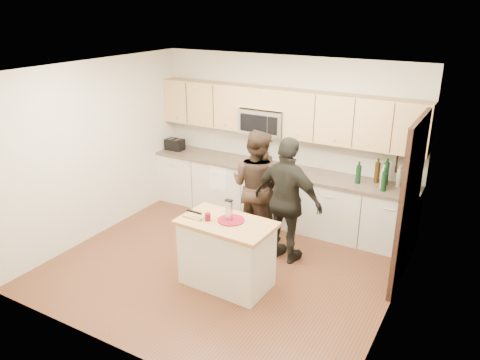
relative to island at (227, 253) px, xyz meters
The scene contains 21 objects.
floor 0.65m from the island, 127.18° to the left, with size 4.50×4.50×0.00m, color brown.
room_shell 1.36m from the island, 127.18° to the left, with size 4.52×4.02×2.71m.
back_cabinetry 2.08m from the island, 97.71° to the left, with size 4.50×0.66×0.94m.
upper_cabinetry 2.62m from the island, 96.35° to the left, with size 4.50×0.33×0.75m.
microwave 2.54m from the island, 105.21° to the left, with size 0.76×0.41×0.40m.
doorway 2.43m from the island, 33.00° to the left, with size 0.06×1.25×2.20m.
framed_picture 3.00m from the island, 54.59° to the left, with size 0.30×0.03×0.38m.
dish_towel 2.26m from the island, 123.32° to the left, with size 0.34×0.60×0.48m.
island is the anchor object (origin of this frame).
red_plate 0.46m from the island, 53.48° to the left, with size 0.34×0.34×0.02m, color maroon.
box_grater 0.60m from the island, 74.02° to the left, with size 0.09×0.06×0.27m.
drink_glass 0.55m from the island, 159.31° to the right, with size 0.07×0.07×0.10m, color maroon.
cutting_board 0.63m from the island, behind, with size 0.27×0.18×0.02m, color #A97D46.
tongs 0.67m from the island, behind, with size 0.23×0.03×0.02m, color black.
knife 0.61m from the island, 162.45° to the right, with size 0.20×0.02×0.01m, color silver.
toaster 3.15m from the island, 138.82° to the left, with size 0.32×0.21×0.20m.
bottle_cluster 2.60m from the island, 55.62° to the left, with size 0.74×0.37×0.41m.
orchid 2.86m from the island, 48.89° to the left, with size 0.24×0.19×0.44m, color #30732E.
woman_left 1.57m from the island, 100.24° to the left, with size 0.61×0.40×1.66m, color black.
woman_center 1.43m from the island, 101.74° to the left, with size 0.84×0.66×1.74m, color #2F2117.
woman_right 1.14m from the island, 67.22° to the left, with size 1.06×0.44×1.81m, color black.
Camera 1 is at (3.03, -4.86, 3.47)m, focal length 35.00 mm.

